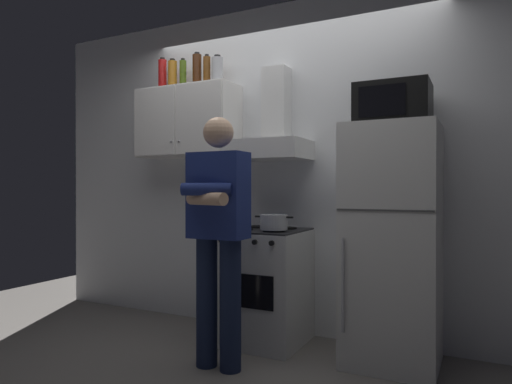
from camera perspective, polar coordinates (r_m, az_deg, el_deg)
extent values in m
plane|color=slate|center=(3.43, 0.00, -19.58)|extent=(7.00, 7.00, 0.00)
cube|color=white|center=(3.78, 4.07, 3.09)|extent=(4.80, 0.10, 2.70)
cube|color=white|center=(4.03, -8.54, 8.63)|extent=(0.90, 0.34, 0.60)
cube|color=white|center=(4.03, -12.65, 8.63)|extent=(0.43, 0.01, 0.58)
cube|color=white|center=(3.76, -7.25, 9.23)|extent=(0.43, 0.01, 0.58)
sphere|color=#B2B2B7|center=(3.88, -10.62, 6.27)|extent=(0.02, 0.02, 0.02)
sphere|color=#B2B2B7|center=(3.83, -9.66, 6.34)|extent=(0.02, 0.02, 0.02)
cube|color=silver|center=(3.55, 1.10, -11.75)|extent=(0.60, 0.60, 0.85)
cube|color=black|center=(3.49, 1.10, -4.81)|extent=(0.59, 0.59, 0.01)
cube|color=black|center=(3.28, -1.23, -12.32)|extent=(0.42, 0.01, 0.24)
cylinder|color=black|center=(3.44, -1.73, -4.68)|extent=(0.16, 0.16, 0.01)
cylinder|color=black|center=(3.32, 2.24, -4.86)|extent=(0.16, 0.16, 0.01)
cylinder|color=black|center=(3.65, 0.06, -4.39)|extent=(0.16, 0.16, 0.01)
cylinder|color=black|center=(3.54, 3.84, -4.53)|extent=(0.16, 0.16, 0.01)
cylinder|color=black|center=(3.31, -4.38, -6.06)|extent=(0.04, 0.02, 0.04)
cylinder|color=black|center=(3.25, -2.40, -6.19)|extent=(0.04, 0.02, 0.04)
cylinder|color=black|center=(3.18, -0.18, -6.32)|extent=(0.04, 0.02, 0.04)
cylinder|color=black|center=(3.13, 1.97, -6.44)|extent=(0.04, 0.02, 0.04)
cube|color=white|center=(3.56, 1.65, 5.28)|extent=(0.60, 0.44, 0.15)
cube|color=white|center=(3.73, 2.57, 10.85)|extent=(0.20, 0.16, 0.60)
cube|color=white|center=(3.20, 16.73, -6.29)|extent=(0.60, 0.60, 1.60)
cube|color=#4C4C4C|center=(2.89, 15.72, -2.24)|extent=(0.59, 0.01, 0.01)
cylinder|color=silver|center=(2.99, 10.86, -11.41)|extent=(0.02, 0.02, 0.60)
cube|color=black|center=(3.25, 16.82, 10.43)|extent=(0.48, 0.36, 0.28)
cube|color=black|center=(3.08, 15.49, 11.00)|extent=(0.30, 0.01, 0.20)
cylinder|color=#192342|center=(3.11, -6.20, -13.53)|extent=(0.14, 0.14, 0.85)
cylinder|color=#192342|center=(3.02, -3.23, -13.95)|extent=(0.14, 0.14, 0.85)
cube|color=navy|center=(2.97, -4.75, -0.42)|extent=(0.38, 0.20, 0.56)
cylinder|color=navy|center=(2.85, -6.21, 0.35)|extent=(0.33, 0.17, 0.08)
cylinder|color=#DBAD89|center=(2.85, -6.21, -0.86)|extent=(0.33, 0.17, 0.08)
sphere|color=#DBAD89|center=(2.99, -4.75, 7.46)|extent=(0.20, 0.20, 0.20)
cylinder|color=#B7BABF|center=(3.32, 2.24, -3.81)|extent=(0.20, 0.20, 0.11)
cylinder|color=black|center=(3.37, 0.28, -3.08)|extent=(0.05, 0.01, 0.01)
cylinder|color=black|center=(3.27, 4.27, -3.20)|extent=(0.05, 0.01, 0.01)
cylinder|color=brown|center=(3.98, -6.19, 14.88)|extent=(0.06, 0.06, 0.24)
cylinder|color=black|center=(4.02, -6.20, 16.65)|extent=(0.03, 0.03, 0.02)
cylinder|color=red|center=(4.29, -11.67, 14.12)|extent=(0.07, 0.07, 0.28)
cylinder|color=black|center=(4.32, -11.67, 16.05)|extent=(0.04, 0.04, 0.02)
cylinder|color=#B2B5BA|center=(3.94, -4.88, 14.92)|extent=(0.09, 0.09, 0.22)
cylinder|color=black|center=(3.97, -4.88, 16.60)|extent=(0.05, 0.05, 0.02)
cylinder|color=#47230F|center=(4.05, -7.42, 14.87)|extent=(0.08, 0.08, 0.27)
cylinder|color=black|center=(4.09, -7.42, 16.85)|extent=(0.04, 0.04, 0.02)
cylinder|color=#4C6B19|center=(4.18, -9.16, 14.28)|extent=(0.06, 0.06, 0.25)
cylinder|color=black|center=(4.22, -9.16, 16.09)|extent=(0.03, 0.03, 0.02)
cylinder|color=#B7721E|center=(4.20, -10.44, 14.20)|extent=(0.08, 0.08, 0.25)
cylinder|color=black|center=(4.23, -10.45, 15.98)|extent=(0.04, 0.04, 0.02)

